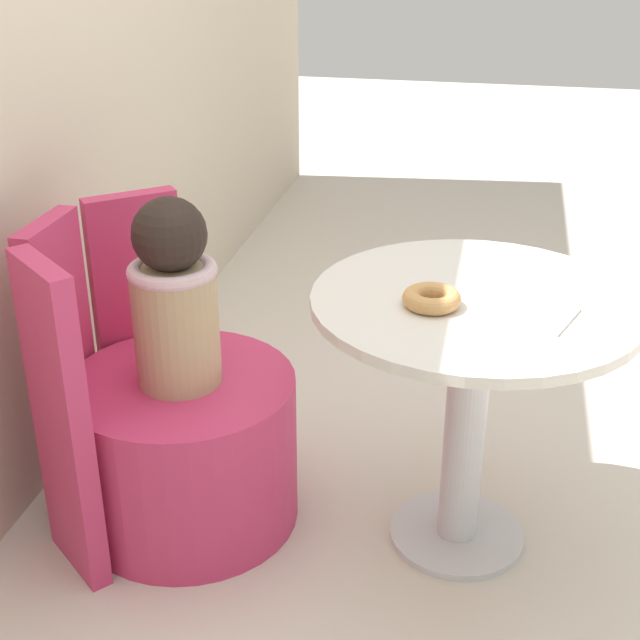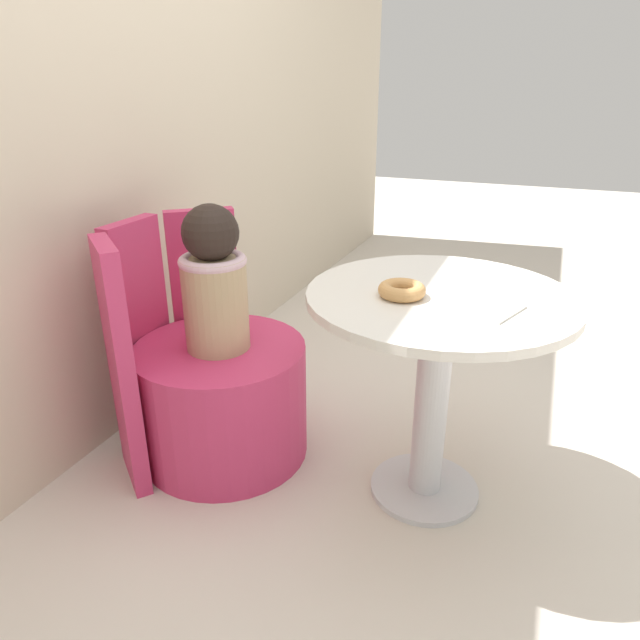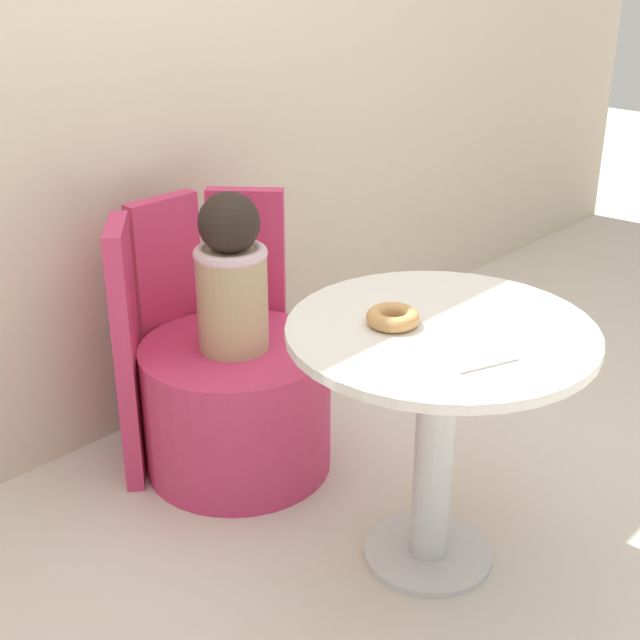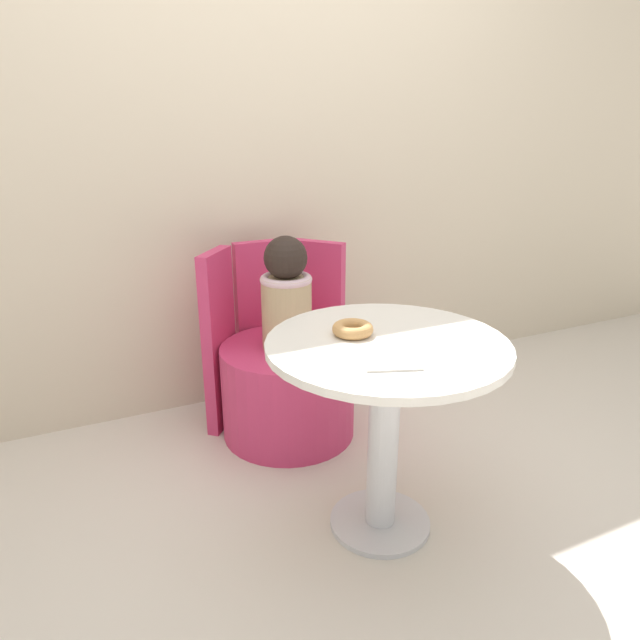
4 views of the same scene
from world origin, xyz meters
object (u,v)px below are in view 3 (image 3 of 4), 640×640
object	(u,v)px
round_table	(438,388)
donut	(393,317)
tub_chair	(237,406)
child_figure	(231,275)

from	to	relation	value
round_table	donut	bearing A→B (deg)	126.74
donut	round_table	bearing A→B (deg)	-53.26
tub_chair	donut	distance (m)	0.76
round_table	tub_chair	xyz separation A→B (m)	(-0.05, 0.68, -0.30)
child_figure	donut	world-z (taller)	child_figure
round_table	child_figure	world-z (taller)	child_figure
tub_chair	donut	xyz separation A→B (m)	(-0.02, -0.59, 0.48)
tub_chair	donut	size ratio (longest dim) A/B	4.43
round_table	child_figure	bearing A→B (deg)	93.99
tub_chair	child_figure	bearing A→B (deg)	-82.87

